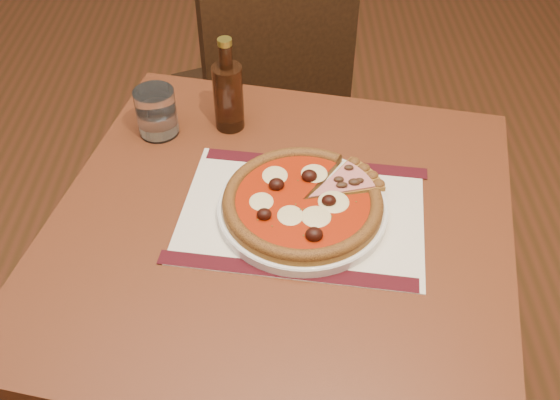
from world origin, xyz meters
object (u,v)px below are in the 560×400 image
at_px(pizza, 303,201).
at_px(water_glass, 156,112).
at_px(chair_far, 267,92).
at_px(plate, 302,209).
at_px(table, 280,258).
at_px(bottle, 228,94).

relative_size(pizza, water_glass, 2.86).
distance_m(chair_far, plate, 0.79).
bearing_deg(plate, table, -156.70).
xyz_separation_m(plate, pizza, (-0.00, -0.00, 0.02)).
bearing_deg(pizza, water_glass, 140.62).
relative_size(chair_far, water_glass, 9.02).
relative_size(water_glass, bottle, 0.49).
relative_size(table, bottle, 4.75).
height_order(plate, bottle, bottle).
xyz_separation_m(chair_far, bottle, (-0.06, -0.48, 0.32)).
height_order(water_glass, bottle, bottle).
height_order(table, chair_far, chair_far).
xyz_separation_m(chair_far, pizza, (0.08, -0.74, 0.27)).
distance_m(chair_far, pizza, 0.79).
height_order(table, plate, plate).
distance_m(plate, pizza, 0.02).
bearing_deg(bottle, table, -69.22).
bearing_deg(chair_far, table, 69.58).
bearing_deg(water_glass, plate, -39.35).
height_order(chair_far, pizza, chair_far).
height_order(chair_far, plate, chair_far).
height_order(plate, pizza, pizza).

